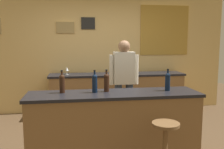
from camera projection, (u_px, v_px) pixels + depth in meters
ground_plane at (110, 145)px, 3.87m from camera, size 10.00×10.00×0.00m
back_wall at (99, 49)px, 5.67m from camera, size 6.00×0.09×2.80m
bar_counter at (114, 125)px, 3.42m from camera, size 2.32×0.60×0.92m
side_counter at (117, 94)px, 5.49m from camera, size 2.93×0.56×0.90m
bartender at (124, 79)px, 4.38m from camera, size 0.52×0.21×1.62m
bar_stool at (165, 141)px, 2.89m from camera, size 0.32×0.32×0.68m
wine_bottle_a at (62, 83)px, 3.33m from camera, size 0.07×0.07×0.31m
wine_bottle_b at (95, 83)px, 3.35m from camera, size 0.07×0.07×0.31m
wine_bottle_c at (107, 82)px, 3.41m from camera, size 0.07×0.07×0.31m
wine_bottle_d at (168, 81)px, 3.48m from camera, size 0.07×0.07×0.31m
wine_glass_a at (67, 69)px, 5.27m from camera, size 0.07×0.07×0.16m
wine_glass_b at (117, 69)px, 5.41m from camera, size 0.07×0.07×0.16m
coffee_mug at (134, 71)px, 5.41m from camera, size 0.13×0.08×0.09m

